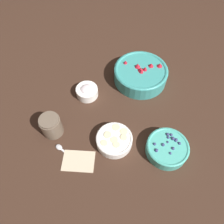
# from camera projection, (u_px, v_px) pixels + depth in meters

# --- Properties ---
(ground_plane) EXTENTS (4.00, 4.00, 0.00)m
(ground_plane) POSITION_uv_depth(u_px,v_px,m) (101.00, 115.00, 1.01)
(ground_plane) COLOR #382319
(bowl_strawberries) EXTENTS (0.27, 0.27, 0.09)m
(bowl_strawberries) POSITION_uv_depth(u_px,v_px,m) (141.00, 73.00, 1.09)
(bowl_strawberries) COLOR teal
(bowl_strawberries) RESTS_ON ground_plane
(bowl_blueberries) EXTENTS (0.17, 0.17, 0.06)m
(bowl_blueberries) POSITION_uv_depth(u_px,v_px,m) (167.00, 148.00, 0.89)
(bowl_blueberries) COLOR #47AD9E
(bowl_blueberries) RESTS_ON ground_plane
(bowl_bananas) EXTENTS (0.15, 0.15, 0.05)m
(bowl_bananas) POSITION_uv_depth(u_px,v_px,m) (114.00, 140.00, 0.91)
(bowl_bananas) COLOR white
(bowl_bananas) RESTS_ON ground_plane
(bowl_cream) EXTENTS (0.11, 0.11, 0.06)m
(bowl_cream) POSITION_uv_depth(u_px,v_px,m) (87.00, 91.00, 1.05)
(bowl_cream) COLOR white
(bowl_cream) RESTS_ON ground_plane
(jar_chocolate) EXTENTS (0.09, 0.09, 0.10)m
(jar_chocolate) POSITION_uv_depth(u_px,v_px,m) (51.00, 126.00, 0.93)
(jar_chocolate) COLOR brown
(jar_chocolate) RESTS_ON ground_plane
(napkin) EXTENTS (0.14, 0.11, 0.01)m
(napkin) POSITION_uv_depth(u_px,v_px,m) (78.00, 161.00, 0.89)
(napkin) COLOR beige
(napkin) RESTS_ON ground_plane
(spoon) EXTENTS (0.11, 0.11, 0.01)m
(spoon) POSITION_uv_depth(u_px,v_px,m) (63.00, 151.00, 0.91)
(spoon) COLOR silver
(spoon) RESTS_ON ground_plane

